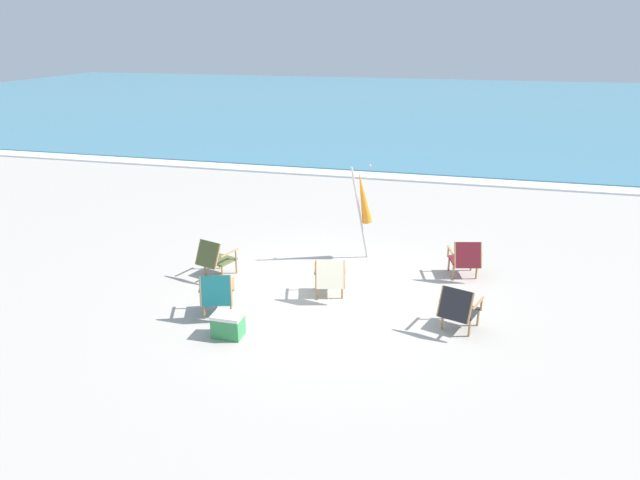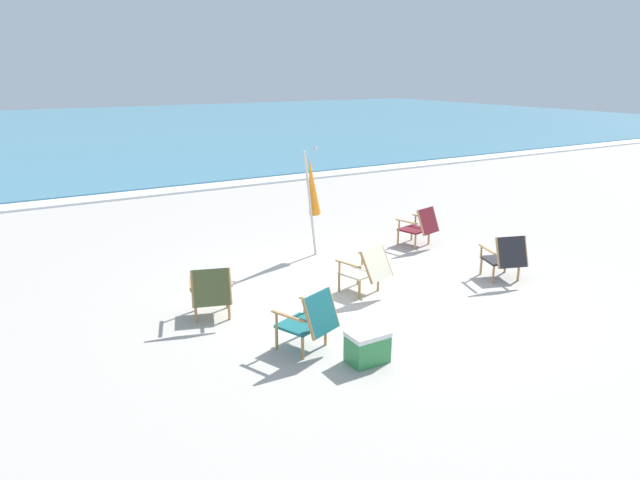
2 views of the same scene
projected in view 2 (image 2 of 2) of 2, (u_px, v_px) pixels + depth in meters
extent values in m
plane|color=#B2AAA0|center=(362.00, 292.00, 9.23)|extent=(80.00, 80.00, 0.00)
cube|color=teal|center=(73.00, 130.00, 33.71)|extent=(80.00, 40.00, 0.10)
cube|color=white|center=(180.00, 189.00, 17.03)|extent=(80.00, 1.10, 0.06)
cube|color=beige|center=(359.00, 273.00, 9.17)|extent=(0.63, 0.60, 0.04)
cube|color=beige|center=(377.00, 264.00, 8.86)|extent=(0.55, 0.39, 0.48)
cylinder|color=#AD7F4C|center=(339.00, 282.00, 9.20)|extent=(0.04, 0.04, 0.32)
cylinder|color=#AD7F4C|center=(358.00, 275.00, 9.52)|extent=(0.04, 0.04, 0.32)
cylinder|color=#AD7F4C|center=(359.00, 289.00, 8.91)|extent=(0.04, 0.04, 0.32)
cylinder|color=#AD7F4C|center=(378.00, 281.00, 9.23)|extent=(0.04, 0.04, 0.32)
cube|color=#AD7F4C|center=(348.00, 264.00, 8.90)|extent=(0.17, 0.52, 0.02)
cylinder|color=#AD7F4C|center=(339.00, 268.00, 9.06)|extent=(0.04, 0.04, 0.22)
cube|color=#AD7F4C|center=(371.00, 256.00, 9.29)|extent=(0.17, 0.52, 0.02)
cylinder|color=#AD7F4C|center=(362.00, 260.00, 9.44)|extent=(0.04, 0.04, 0.22)
cylinder|color=#AD7F4C|center=(366.00, 268.00, 8.69)|extent=(0.11, 0.28, 0.48)
cylinder|color=#AD7F4C|center=(387.00, 260.00, 9.04)|extent=(0.11, 0.28, 0.48)
cube|color=#515B33|center=(211.00, 295.00, 8.27)|extent=(0.64, 0.62, 0.04)
cube|color=#515B33|center=(211.00, 288.00, 7.88)|extent=(0.54, 0.38, 0.49)
cylinder|color=#AD7F4C|center=(195.00, 301.00, 8.47)|extent=(0.04, 0.04, 0.32)
cylinder|color=#AD7F4C|center=(227.00, 298.00, 8.57)|extent=(0.04, 0.04, 0.32)
cylinder|color=#AD7F4C|center=(196.00, 312.00, 8.06)|extent=(0.04, 0.04, 0.32)
cylinder|color=#AD7F4C|center=(229.00, 309.00, 8.16)|extent=(0.04, 0.04, 0.32)
cube|color=#AD7F4C|center=(191.00, 282.00, 8.13)|extent=(0.20, 0.51, 0.02)
cylinder|color=#AD7F4C|center=(191.00, 285.00, 8.34)|extent=(0.04, 0.04, 0.22)
cube|color=#AD7F4C|center=(230.00, 279.00, 8.25)|extent=(0.20, 0.51, 0.02)
cylinder|color=#AD7F4C|center=(229.00, 282.00, 8.46)|extent=(0.04, 0.04, 0.22)
cylinder|color=#AD7F4C|center=(193.00, 289.00, 7.83)|extent=(0.11, 0.24, 0.49)
cylinder|color=#AD7F4C|center=(230.00, 286.00, 7.94)|extent=(0.11, 0.24, 0.49)
cube|color=#196066|center=(301.00, 324.00, 7.31)|extent=(0.66, 0.64, 0.04)
cube|color=#196066|center=(321.00, 313.00, 7.04)|extent=(0.54, 0.37, 0.50)
cylinder|color=#AD7F4C|center=(277.00, 338.00, 7.30)|extent=(0.04, 0.04, 0.32)
cylinder|color=#AD7F4C|center=(300.00, 325.00, 7.66)|extent=(0.04, 0.04, 0.32)
cylinder|color=#AD7F4C|center=(303.00, 347.00, 7.05)|extent=(0.04, 0.04, 0.32)
cylinder|color=#AD7F4C|center=(325.00, 334.00, 7.40)|extent=(0.04, 0.04, 0.32)
cube|color=#AD7F4C|center=(288.00, 316.00, 7.02)|extent=(0.23, 0.50, 0.02)
cylinder|color=#AD7F4C|center=(277.00, 320.00, 7.16)|extent=(0.04, 0.04, 0.22)
cube|color=#AD7F4C|center=(316.00, 302.00, 7.44)|extent=(0.23, 0.50, 0.02)
cylinder|color=#AD7F4C|center=(305.00, 306.00, 7.58)|extent=(0.04, 0.04, 0.22)
cylinder|color=#AD7F4C|center=(308.00, 320.00, 6.85)|extent=(0.11, 0.21, 0.50)
cylinder|color=#AD7F4C|center=(333.00, 307.00, 7.24)|extent=(0.11, 0.21, 0.50)
cube|color=maroon|center=(414.00, 229.00, 11.64)|extent=(0.62, 0.59, 0.04)
cube|color=maroon|center=(428.00, 221.00, 11.35)|extent=(0.53, 0.34, 0.50)
cylinder|color=#AD7F4C|center=(398.00, 237.00, 11.68)|extent=(0.04, 0.04, 0.32)
cylinder|color=#AD7F4C|center=(412.00, 233.00, 11.99)|extent=(0.04, 0.04, 0.32)
cylinder|color=#AD7F4C|center=(415.00, 241.00, 11.38)|extent=(0.04, 0.04, 0.32)
cylinder|color=#AD7F4C|center=(429.00, 237.00, 11.70)|extent=(0.04, 0.04, 0.32)
cube|color=#AD7F4C|center=(407.00, 222.00, 11.38)|extent=(0.16, 0.52, 0.02)
cylinder|color=#AD7F4C|center=(399.00, 225.00, 11.54)|extent=(0.04, 0.04, 0.22)
cube|color=#AD7F4C|center=(423.00, 217.00, 11.76)|extent=(0.16, 0.52, 0.02)
cylinder|color=#AD7F4C|center=(415.00, 220.00, 11.91)|extent=(0.04, 0.04, 0.22)
cylinder|color=#AD7F4C|center=(421.00, 223.00, 11.17)|extent=(0.09, 0.23, 0.50)
cylinder|color=#AD7F4C|center=(435.00, 219.00, 11.52)|extent=(0.09, 0.23, 0.50)
cube|color=#28282D|center=(500.00, 260.00, 9.78)|extent=(0.65, 0.62, 0.04)
cube|color=#28282D|center=(512.00, 252.00, 9.40)|extent=(0.54, 0.36, 0.50)
cylinder|color=#AD7F4C|center=(481.00, 266.00, 9.98)|extent=(0.04, 0.04, 0.32)
cylinder|color=#AD7F4C|center=(505.00, 264.00, 10.07)|extent=(0.04, 0.04, 0.32)
cylinder|color=#AD7F4C|center=(493.00, 274.00, 9.57)|extent=(0.04, 0.04, 0.32)
cylinder|color=#AD7F4C|center=(519.00, 272.00, 9.67)|extent=(0.04, 0.04, 0.32)
cube|color=#AD7F4C|center=(487.00, 249.00, 9.64)|extent=(0.20, 0.51, 0.02)
cylinder|color=#AD7F4C|center=(481.00, 252.00, 9.85)|extent=(0.04, 0.04, 0.22)
cube|color=#AD7F4C|center=(517.00, 247.00, 9.75)|extent=(0.20, 0.51, 0.02)
cylinder|color=#AD7F4C|center=(511.00, 250.00, 9.96)|extent=(0.04, 0.04, 0.22)
cylinder|color=#AD7F4C|center=(498.00, 253.00, 9.35)|extent=(0.11, 0.22, 0.50)
cylinder|color=#AD7F4C|center=(526.00, 251.00, 9.45)|extent=(0.11, 0.22, 0.50)
cylinder|color=#B7B2A8|center=(310.00, 205.00, 10.64)|extent=(0.41, 0.27, 2.07)
cone|color=orange|center=(312.00, 185.00, 10.59)|extent=(0.49, 0.42, 1.18)
sphere|color=#B7B2A8|center=(315.00, 148.00, 10.51)|extent=(0.06, 0.06, 0.06)
cube|color=#338C4C|center=(367.00, 349.00, 6.98)|extent=(0.48, 0.34, 0.34)
cube|color=white|center=(368.00, 334.00, 6.93)|extent=(0.49, 0.35, 0.06)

